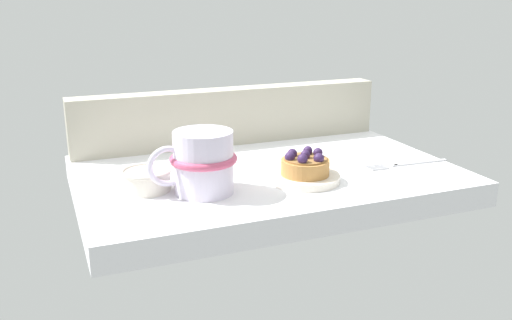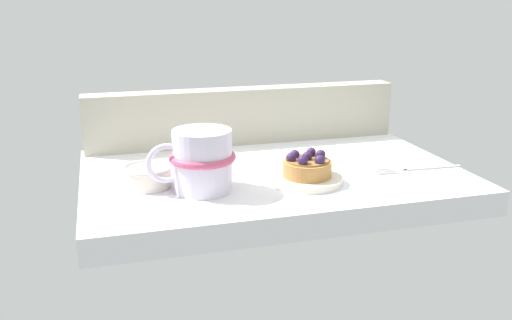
{
  "view_description": "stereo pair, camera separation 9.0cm",
  "coord_description": "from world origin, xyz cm",
  "px_view_note": "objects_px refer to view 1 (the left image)",
  "views": [
    {
      "loc": [
        -37.1,
        -88.08,
        30.7
      ],
      "look_at": [
        -5.21,
        -8.28,
        4.51
      ],
      "focal_mm": 39.28,
      "sensor_mm": 36.0,
      "label": 1
    },
    {
      "loc": [
        -28.61,
        -90.97,
        30.7
      ],
      "look_at": [
        -5.21,
        -8.28,
        4.51
      ],
      "focal_mm": 39.28,
      "sensor_mm": 36.0,
      "label": 2
    }
  ],
  "objects_px": {
    "dessert_plate": "(305,178)",
    "dessert_fork": "(407,163)",
    "coffee_mug": "(202,162)",
    "raspberry_tart": "(305,165)",
    "sugar_bowl": "(147,179)"
  },
  "relations": [
    {
      "from": "dessert_plate",
      "to": "dessert_fork",
      "type": "height_order",
      "value": "dessert_plate"
    },
    {
      "from": "dessert_plate",
      "to": "coffee_mug",
      "type": "xyz_separation_m",
      "value": [
        -0.17,
        0.01,
        0.04
      ]
    },
    {
      "from": "raspberry_tart",
      "to": "coffee_mug",
      "type": "distance_m",
      "value": 0.18
    },
    {
      "from": "dessert_plate",
      "to": "sugar_bowl",
      "type": "relative_size",
      "value": 1.46
    },
    {
      "from": "dessert_fork",
      "to": "dessert_plate",
      "type": "bearing_deg",
      "value": -176.78
    },
    {
      "from": "dessert_plate",
      "to": "sugar_bowl",
      "type": "xyz_separation_m",
      "value": [
        -0.25,
        0.05,
        0.01
      ]
    },
    {
      "from": "sugar_bowl",
      "to": "dessert_fork",
      "type": "bearing_deg",
      "value": -5.13
    },
    {
      "from": "dessert_plate",
      "to": "sugar_bowl",
      "type": "height_order",
      "value": "sugar_bowl"
    },
    {
      "from": "dessert_fork",
      "to": "coffee_mug",
      "type": "bearing_deg",
      "value": -179.86
    },
    {
      "from": "coffee_mug",
      "to": "sugar_bowl",
      "type": "xyz_separation_m",
      "value": [
        -0.08,
        0.04,
        -0.03
      ]
    },
    {
      "from": "dessert_plate",
      "to": "sugar_bowl",
      "type": "bearing_deg",
      "value": 167.96
    },
    {
      "from": "coffee_mug",
      "to": "raspberry_tart",
      "type": "bearing_deg",
      "value": -3.73
    },
    {
      "from": "dessert_fork",
      "to": "sugar_bowl",
      "type": "xyz_separation_m",
      "value": [
        -0.47,
        0.04,
        0.02
      ]
    },
    {
      "from": "dessert_plate",
      "to": "dessert_fork",
      "type": "xyz_separation_m",
      "value": [
        0.21,
        0.01,
        -0.0
      ]
    },
    {
      "from": "raspberry_tart",
      "to": "dessert_fork",
      "type": "bearing_deg",
      "value": 3.26
    }
  ]
}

